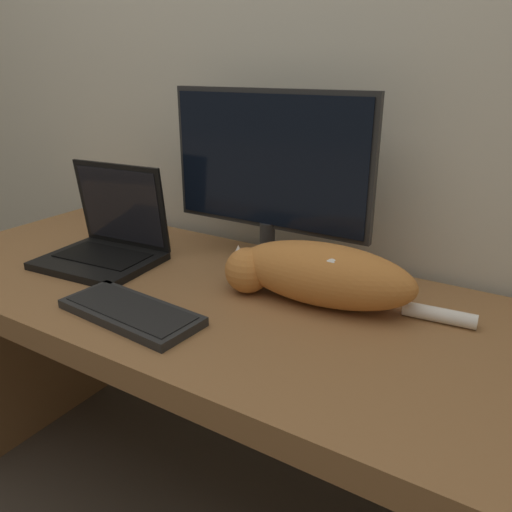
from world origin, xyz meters
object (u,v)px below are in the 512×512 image
at_px(external_keyboard, 131,312).
at_px(cat, 317,273).
at_px(monitor, 268,174).
at_px(laptop, 107,243).

xyz_separation_m(external_keyboard, cat, (0.31, 0.27, 0.06)).
height_order(monitor, external_keyboard, monitor).
xyz_separation_m(monitor, laptop, (-0.41, -0.19, -0.20)).
relative_size(laptop, cat, 0.57).
bearing_deg(cat, laptop, -179.03).
bearing_deg(external_keyboard, laptop, 148.85).
relative_size(laptop, external_keyboard, 0.95).
bearing_deg(monitor, cat, -31.35).
bearing_deg(external_keyboard, monitor, 78.60).
relative_size(external_keyboard, cat, 0.60).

